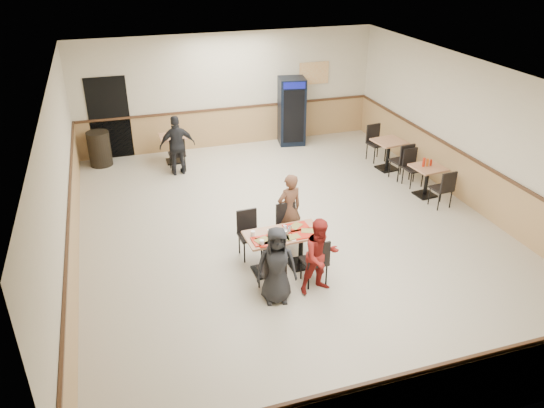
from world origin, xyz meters
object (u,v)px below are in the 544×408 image
object	(u,v)px
diner_woman_right	(321,256)
lone_diner	(177,145)
side_table_near	(427,176)
diner_man_opposite	(289,209)
pepsi_cooler	(292,111)
trash_bin	(100,149)
back_table	(173,145)
main_table	(283,245)
diner_woman_left	(276,265)
side_table_far	(388,150)

from	to	relation	value
diner_woman_right	lone_diner	xyz separation A→B (m)	(-1.43, 5.41, 0.08)
side_table_near	diner_man_opposite	bearing A→B (deg)	-164.72
pepsi_cooler	trash_bin	world-z (taller)	pepsi_cooler
lone_diner	back_table	distance (m)	0.83
main_table	pepsi_cooler	size ratio (longest dim) A/B	0.73
side_table_near	trash_bin	world-z (taller)	trash_bin
diner_woman_left	main_table	bearing A→B (deg)	75.22
pepsi_cooler	lone_diner	bearing A→B (deg)	-150.57
diner_woman_left	side_table_near	bearing A→B (deg)	41.80
diner_woman_left	pepsi_cooler	size ratio (longest dim) A/B	0.71
diner_woman_right	side_table_far	world-z (taller)	diner_woman_right
back_table	side_table_far	bearing A→B (deg)	-22.74
diner_woman_right	side_table_far	size ratio (longest dim) A/B	1.67
diner_woman_right	pepsi_cooler	bearing A→B (deg)	66.85
main_table	pepsi_cooler	distance (m)	6.24
diner_man_opposite	lone_diner	distance (m)	4.10
side_table_near	trash_bin	xyz separation A→B (m)	(-6.79, 4.00, -0.02)
diner_woman_left	trash_bin	world-z (taller)	diner_woman_left
side_table_far	pepsi_cooler	xyz separation A→B (m)	(-1.64, 2.46, 0.41)
lone_diner	side_table_near	world-z (taller)	lone_diner
main_table	side_table_far	bearing A→B (deg)	38.93
diner_woman_right	trash_bin	xyz separation A→B (m)	(-3.22, 6.55, -0.21)
side_table_far	diner_woman_right	bearing A→B (deg)	-130.21
main_table	side_table_far	size ratio (longest dim) A/B	1.71
lone_diner	side_table_near	distance (m)	5.77
diner_man_opposite	side_table_far	xyz separation A→B (m)	(3.46, 2.55, -0.20)
back_table	pepsi_cooler	size ratio (longest dim) A/B	0.38
side_table_near	side_table_far	distance (m)	1.59
main_table	diner_man_opposite	xyz separation A→B (m)	(0.39, 0.81, 0.23)
pepsi_cooler	trash_bin	distance (m)	5.10
diner_man_opposite	pepsi_cooler	bearing A→B (deg)	-123.31
lone_diner	diner_woman_left	bearing A→B (deg)	95.51
diner_man_opposite	side_table_far	world-z (taller)	diner_man_opposite
side_table_far	pepsi_cooler	bearing A→B (deg)	123.64
diner_woman_left	trash_bin	xyz separation A→B (m)	(-2.47, 6.58, -0.21)
side_table_near	back_table	bearing A→B (deg)	143.93
diner_woman_right	side_table_near	size ratio (longest dim) A/B	1.86
diner_man_opposite	side_table_near	xyz separation A→B (m)	(3.54, 0.97, -0.24)
lone_diner	side_table_near	size ratio (longest dim) A/B	2.07
lone_diner	back_table	size ratio (longest dim) A/B	2.08
main_table	diner_woman_left	distance (m)	0.91
diner_man_opposite	side_table_far	distance (m)	4.30
diner_man_opposite	trash_bin	bearing A→B (deg)	-70.08
lone_diner	trash_bin	world-z (taller)	lone_diner
main_table	side_table_near	distance (m)	4.31
lone_diner	pepsi_cooler	size ratio (longest dim) A/B	0.80
main_table	trash_bin	bearing A→B (deg)	114.23
diner_woman_right	lone_diner	world-z (taller)	lone_diner
diner_woman_left	diner_man_opposite	xyz separation A→B (m)	(0.78, 1.61, 0.05)
diner_woman_left	diner_man_opposite	world-z (taller)	diner_man_opposite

